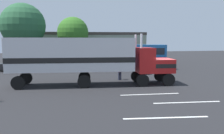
% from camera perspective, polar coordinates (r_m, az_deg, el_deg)
% --- Properties ---
extents(ground_plane, '(120.00, 120.00, 0.00)m').
position_cam_1_polar(ground_plane, '(20.36, 12.72, -4.32)').
color(ground_plane, '#232326').
extents(lane_stripe_near, '(4.40, 0.58, 0.01)m').
position_cam_1_polar(lane_stripe_near, '(16.20, 10.00, -7.08)').
color(lane_stripe_near, silver).
rests_on(lane_stripe_near, ground_plane).
extents(lane_stripe_mid, '(4.38, 0.72, 0.01)m').
position_cam_1_polar(lane_stripe_mid, '(14.70, 19.17, -8.79)').
color(lane_stripe_mid, silver).
rests_on(lane_stripe_mid, ground_plane).
extents(lane_stripe_far, '(4.37, 0.83, 0.01)m').
position_cam_1_polar(lane_stripe_far, '(11.59, 14.06, -12.84)').
color(lane_stripe_far, silver).
rests_on(lane_stripe_far, ground_plane).
extents(semi_truck, '(14.36, 4.27, 4.50)m').
position_cam_1_polar(semi_truck, '(18.94, -7.05, 2.69)').
color(semi_truck, '#B21919').
rests_on(semi_truck, ground_plane).
extents(person_bystander, '(0.39, 0.48, 1.63)m').
position_cam_1_polar(person_bystander, '(21.63, 2.05, -1.11)').
color(person_bystander, '#2D3347').
rests_on(person_bystander, ground_plane).
extents(parked_bus, '(11.28, 4.50, 3.40)m').
position_cam_1_polar(parked_bus, '(30.27, 3.53, 3.36)').
color(parked_bus, '#1E5999').
rests_on(parked_bus, ground_plane).
extents(parked_car, '(4.75, 3.40, 1.57)m').
position_cam_1_polar(parked_car, '(30.28, -23.87, 0.41)').
color(parked_car, black).
rests_on(parked_car, ground_plane).
extents(tree_left, '(5.15, 5.15, 7.89)m').
position_cam_1_polar(tree_left, '(36.88, -10.25, 8.90)').
color(tree_left, brown).
rests_on(tree_left, ground_plane).
extents(tree_center, '(6.77, 6.77, 9.69)m').
position_cam_1_polar(tree_center, '(36.58, -22.39, 10.09)').
color(tree_center, brown).
rests_on(tree_center, ground_plane).
extents(building_backdrop, '(23.74, 8.84, 5.58)m').
position_cam_1_polar(building_backdrop, '(43.48, -6.94, 5.59)').
color(building_backdrop, gray).
rests_on(building_backdrop, ground_plane).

